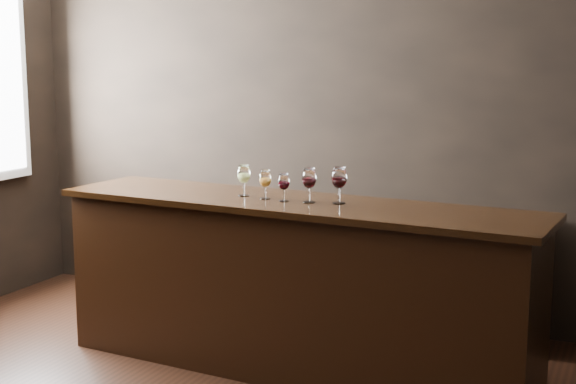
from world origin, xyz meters
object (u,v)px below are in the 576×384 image
at_px(back_bar_shelf, 365,267).
at_px(glass_red_a, 284,182).
at_px(bar_counter, 293,290).
at_px(glass_amber, 265,179).
at_px(glass_red_c, 339,179).
at_px(glass_white, 244,175).
at_px(glass_red_b, 309,179).

height_order(back_bar_shelf, glass_red_a, glass_red_a).
bearing_deg(back_bar_shelf, glass_red_a, -99.11).
bearing_deg(bar_counter, back_bar_shelf, 87.03).
relative_size(bar_counter, back_bar_shelf, 1.23).
distance_m(back_bar_shelf, glass_amber, 1.29).
distance_m(bar_counter, back_bar_shelf, 1.00).
bearing_deg(glass_amber, glass_red_a, -13.06).
xyz_separation_m(back_bar_shelf, glass_red_c, (0.16, -0.96, 0.78)).
bearing_deg(glass_amber, glass_white, 165.53).
bearing_deg(back_bar_shelf, glass_red_c, -80.73).
xyz_separation_m(bar_counter, glass_red_a, (-0.04, -0.04, 0.66)).
relative_size(bar_counter, glass_red_c, 13.53).
distance_m(back_bar_shelf, glass_red_c, 1.25).
height_order(glass_white, glass_red_b, glass_red_b).
bearing_deg(glass_white, glass_red_b, -5.81).
bearing_deg(glass_red_b, glass_amber, 179.31).
relative_size(glass_amber, glass_red_a, 1.05).
relative_size(back_bar_shelf, glass_red_c, 11.03).
bearing_deg(glass_red_b, glass_red_a, -169.27).
distance_m(bar_counter, glass_amber, 0.69).
distance_m(glass_white, glass_red_b, 0.46).
relative_size(glass_white, glass_red_a, 1.16).
bearing_deg(glass_red_a, glass_amber, 166.94).
xyz_separation_m(glass_white, glass_red_a, (0.30, -0.07, -0.02)).
height_order(back_bar_shelf, glass_amber, glass_amber).
distance_m(bar_counter, glass_red_a, 0.67).
bearing_deg(glass_red_c, back_bar_shelf, 99.27).
relative_size(glass_amber, glass_red_c, 0.82).
bearing_deg(glass_red_c, bar_counter, -173.24).
relative_size(glass_white, glass_red_c, 0.90).
bearing_deg(glass_amber, glass_red_c, 5.03).
bearing_deg(glass_red_c, glass_amber, -174.97).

